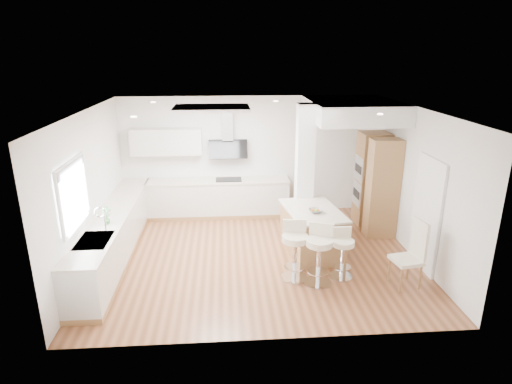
{
  "coord_description": "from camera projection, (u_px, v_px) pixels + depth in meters",
  "views": [
    {
      "loc": [
        -0.57,
        -7.42,
        3.79
      ],
      "look_at": [
        0.01,
        0.4,
        1.18
      ],
      "focal_mm": 30.0,
      "sensor_mm": 36.0,
      "label": 1
    }
  ],
  "objects": [
    {
      "name": "bar_stool_c",
      "position": [
        342.0,
        251.0,
        7.37
      ],
      "size": [
        0.41,
        0.41,
        0.9
      ],
      "rotation": [
        0.0,
        0.0,
        0.02
      ],
      "color": "silver",
      "rests_on": "ground"
    },
    {
      "name": "window_left",
      "position": [
        73.0,
        191.0,
        6.67
      ],
      "size": [
        0.06,
        1.28,
        1.07
      ],
      "color": "white",
      "rests_on": "ground"
    },
    {
      "name": "oven_column",
      "position": [
        375.0,
        183.0,
        9.28
      ],
      "size": [
        0.63,
        1.21,
        2.1
      ],
      "color": "#A57846",
      "rests_on": "ground"
    },
    {
      "name": "counter_left",
      "position": [
        115.0,
        234.0,
        8.15
      ],
      "size": [
        0.63,
        4.5,
        1.35
      ],
      "color": "#A57846",
      "rests_on": "ground"
    },
    {
      "name": "wall_left",
      "position": [
        89.0,
        191.0,
        7.61
      ],
      "size": [
        0.04,
        5.0,
        2.8
      ],
      "primitive_type": "cube",
      "color": "white",
      "rests_on": "ground"
    },
    {
      "name": "wall_right",
      "position": [
        416.0,
        184.0,
        8.03
      ],
      "size": [
        0.04,
        5.0,
        2.8
      ],
      "primitive_type": "cube",
      "color": "white",
      "rests_on": "ground"
    },
    {
      "name": "doorway_right",
      "position": [
        426.0,
        215.0,
        7.59
      ],
      "size": [
        0.05,
        1.0,
        2.1
      ],
      "color": "#4F483E",
      "rests_on": "ground"
    },
    {
      "name": "pillar",
      "position": [
        304.0,
        172.0,
        8.79
      ],
      "size": [
        0.35,
        0.35,
        2.8
      ],
      "color": "white",
      "rests_on": "ground"
    },
    {
      "name": "peninsula",
      "position": [
        312.0,
        231.0,
        8.3
      ],
      "size": [
        1.16,
        1.59,
        0.97
      ],
      "rotation": [
        0.0,
        0.0,
        0.13
      ],
      "color": "#A57846",
      "rests_on": "ground"
    },
    {
      "name": "skylight",
      "position": [
        212.0,
        108.0,
        7.9
      ],
      "size": [
        4.1,
        2.1,
        0.06
      ],
      "color": "white",
      "rests_on": "ground"
    },
    {
      "name": "dining_chair",
      "position": [
        413.0,
        251.0,
        7.09
      ],
      "size": [
        0.52,
        0.52,
        1.16
      ],
      "rotation": [
        0.0,
        0.0,
        0.17
      ],
      "color": "beige",
      "rests_on": "ground"
    },
    {
      "name": "ceiling",
      "position": [
        257.0,
        256.0,
        8.26
      ],
      "size": [
        6.0,
        5.0,
        0.02
      ],
      "primitive_type": "cube",
      "color": "white",
      "rests_on": "ground"
    },
    {
      "name": "bar_stool_a",
      "position": [
        295.0,
        248.0,
        7.3
      ],
      "size": [
        0.5,
        0.5,
        1.04
      ],
      "rotation": [
        0.0,
        0.0,
        -0.08
      ],
      "color": "silver",
      "rests_on": "ground"
    },
    {
      "name": "counter_back",
      "position": [
        211.0,
        188.0,
        10.08
      ],
      "size": [
        3.62,
        0.63,
        2.5
      ],
      "color": "#A57846",
      "rests_on": "ground"
    },
    {
      "name": "bar_stool_b",
      "position": [
        319.0,
        252.0,
        7.14
      ],
      "size": [
        0.61,
        0.61,
        1.05
      ],
      "rotation": [
        0.0,
        0.0,
        -0.37
      ],
      "color": "silver",
      "rests_on": "ground"
    },
    {
      "name": "wall_back",
      "position": [
        249.0,
        156.0,
        10.18
      ],
      "size": [
        6.0,
        0.04,
        2.8
      ],
      "primitive_type": "cube",
      "color": "white",
      "rests_on": "ground"
    },
    {
      "name": "soffit",
      "position": [
        352.0,
        110.0,
        8.91
      ],
      "size": [
        1.78,
        2.2,
        0.4
      ],
      "color": "white",
      "rests_on": "ground"
    },
    {
      "name": "ground",
      "position": [
        257.0,
        256.0,
        8.26
      ],
      "size": [
        6.0,
        6.0,
        0.0
      ],
      "primitive_type": "plane",
      "color": "#945A37",
      "rests_on": "ground"
    }
  ]
}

